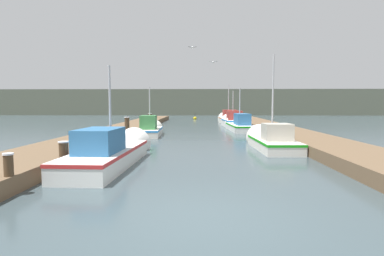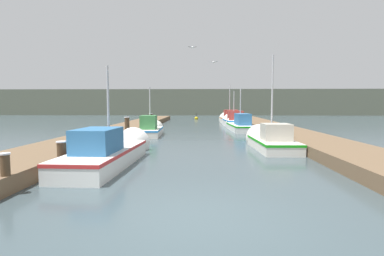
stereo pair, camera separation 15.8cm
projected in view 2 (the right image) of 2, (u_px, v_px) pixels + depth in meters
The scene contains 17 objects.
ground_plane at pixel (195, 217), 5.61m from camera, with size 200.00×200.00×0.00m.
dock_left at pixel (122, 130), 21.73m from camera, with size 2.71×40.00×0.45m.
dock_right at pixel (280, 130), 21.34m from camera, with size 2.71×40.00×0.45m.
distant_shore_ridge at pixel (202, 102), 62.81m from camera, with size 120.00×16.00×4.83m.
fishing_boat_0 at pixel (112, 151), 10.80m from camera, with size 1.80×6.31×3.89m.
fishing_boat_1 at pixel (270, 140), 14.41m from camera, with size 1.74×4.88×4.90m.
fishing_boat_2 at pixel (151, 129), 20.45m from camera, with size 1.65×4.72×3.69m.
fishing_boat_3 at pixel (240, 125), 24.19m from camera, with size 1.93×6.09×3.88m.
fishing_boat_4 at pixel (233, 121), 28.17m from camera, with size 1.96×4.88×3.79m.
fishing_boat_5 at pixel (229, 119), 33.26m from camera, with size 2.01×5.85×4.73m.
mooring_piling_0 at pixel (6, 174), 6.93m from camera, with size 0.24×0.24×0.99m.
mooring_piling_1 at pixel (127, 128), 18.30m from camera, with size 0.33×0.33×1.32m.
mooring_piling_2 at pixel (62, 156), 9.43m from camera, with size 0.33×0.33×0.95m.
mooring_piling_3 at pixel (151, 121), 25.85m from camera, with size 0.34×0.34×1.31m.
channel_buoy at pixel (196, 118), 41.05m from camera, with size 0.48×0.48×0.98m.
seagull_lead at pixel (192, 47), 18.70m from camera, with size 0.56×0.30×0.12m.
seagull_1 at pixel (214, 62), 20.14m from camera, with size 0.56×0.31×0.12m.
Camera 2 is at (0.13, -5.46, 2.12)m, focal length 28.00 mm.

